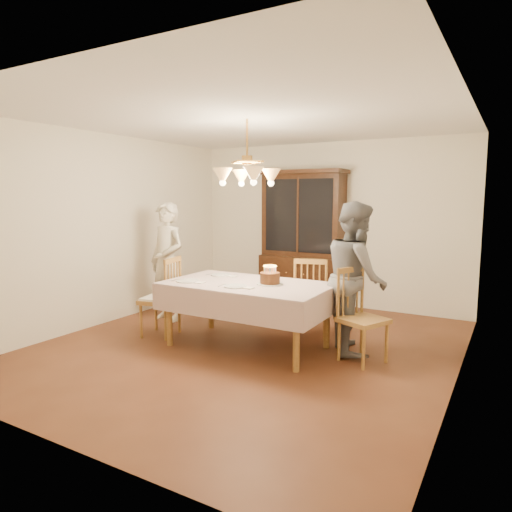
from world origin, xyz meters
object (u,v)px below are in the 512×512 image
Objects in this scene: china_hutch at (302,241)px; elderly_woman at (167,262)px; birthday_cake at (270,279)px; chair_far_side at (312,301)px; dining_table at (247,289)px.

china_hutch reaches higher than elderly_woman.
china_hutch is at bearing 104.96° from birthday_cake.
chair_far_side is 2.12m from elderly_woman.
elderly_woman reaches higher than birthday_cake.
china_hutch is 2.21m from elderly_woman.
birthday_cake is at bearing -75.04° from china_hutch.
chair_far_side is at bearing 74.33° from birthday_cake.
dining_table is at bearing -169.75° from birthday_cake.
dining_table is 0.31m from birthday_cake.
chair_far_side is 0.60× the size of elderly_woman.
china_hutch reaches higher than chair_far_side.
elderly_woman is 1.89m from birthday_cake.
china_hutch reaches higher than birthday_cake.
elderly_woman reaches higher than dining_table.
birthday_cake is (-0.21, -0.74, 0.38)m from chair_far_side.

